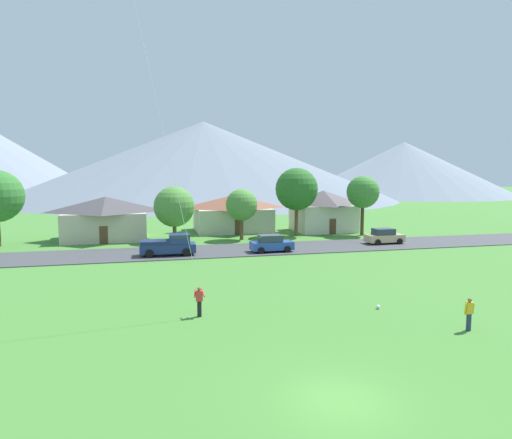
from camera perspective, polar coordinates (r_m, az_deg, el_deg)
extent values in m
plane|color=#447F33|center=(17.13, 10.61, -21.64)|extent=(400.00, 400.00, 0.00)
cube|color=#424247|center=(45.48, -5.46, -4.02)|extent=(160.00, 7.61, 0.08)
cone|color=slate|center=(137.98, -6.71, 7.50)|extent=(114.76, 114.76, 23.34)
cone|color=gray|center=(167.07, 18.30, 6.17)|extent=(74.11, 74.11, 18.69)
cube|color=beige|center=(61.53, 8.54, 0.20)|extent=(7.67, 6.61, 3.57)
pyramid|color=#564C51|center=(61.32, 8.58, 2.77)|extent=(8.29, 7.14, 1.96)
cube|color=brown|center=(58.57, 9.76, -0.88)|extent=(0.90, 0.06, 2.00)
cube|color=beige|center=(56.07, -18.56, -0.75)|extent=(9.33, 7.23, 3.29)
pyramid|color=#474247|center=(55.84, -18.64, 1.85)|extent=(10.08, 7.81, 1.81)
cube|color=brown|center=(52.55, -18.86, -1.90)|extent=(0.90, 0.06, 2.00)
cube|color=beige|center=(61.02, -3.01, 0.01)|extent=(9.86, 7.92, 3.14)
pyramid|color=brown|center=(60.82, -3.02, 2.28)|extent=(10.65, 8.55, 1.73)
cube|color=brown|center=(57.21, -2.27, -0.96)|extent=(0.90, 0.06, 2.00)
cylinder|color=brown|center=(52.92, -1.85, -1.12)|extent=(0.44, 0.44, 2.75)
sphere|color=#4C8938|center=(52.65, -1.86, 1.89)|extent=(3.75, 3.75, 3.75)
cylinder|color=brown|center=(56.19, 5.17, -0.13)|extent=(0.44, 0.44, 3.90)
sphere|color=#286623|center=(55.91, 5.20, 3.88)|extent=(5.29, 5.29, 5.29)
cylinder|color=#4C3823|center=(58.16, 13.39, -0.03)|extent=(0.44, 0.44, 3.97)
sphere|color=#3D7F33|center=(57.91, 13.47, 3.43)|extent=(4.08, 4.08, 4.08)
cylinder|color=brown|center=(52.65, -10.34, -1.52)|extent=(0.44, 0.44, 2.27)
sphere|color=#4C8938|center=(52.36, -10.39, 1.62)|extent=(4.68, 4.68, 4.68)
cube|color=#2847A8|center=(44.69, 2.02, -3.34)|extent=(4.24, 1.90, 0.80)
cube|color=#2D3847|center=(44.53, 1.84, -2.41)|extent=(2.24, 1.64, 0.68)
cylinder|color=black|center=(46.01, 3.29, -3.43)|extent=(0.65, 0.26, 0.64)
cylinder|color=black|center=(44.29, 4.04, -3.80)|extent=(0.65, 0.26, 0.64)
cylinder|color=black|center=(45.24, 0.04, -3.58)|extent=(0.65, 0.26, 0.64)
cylinder|color=black|center=(43.49, 0.67, -3.97)|extent=(0.65, 0.26, 0.64)
cube|color=tan|center=(51.76, 16.07, -2.29)|extent=(4.24, 1.89, 0.80)
cube|color=#2D3847|center=(51.58, 15.95, -1.48)|extent=(2.23, 1.63, 0.68)
cylinder|color=black|center=(53.27, 16.80, -2.38)|extent=(0.64, 0.25, 0.64)
cylinder|color=black|center=(51.74, 17.86, -2.66)|extent=(0.64, 0.25, 0.64)
cylinder|color=black|center=(51.91, 14.26, -2.53)|extent=(0.64, 0.25, 0.64)
cylinder|color=black|center=(50.33, 15.27, -2.82)|extent=(0.64, 0.25, 0.64)
cube|color=navy|center=(43.52, -11.18, -3.60)|extent=(5.24, 2.11, 0.84)
cube|color=navy|center=(43.43, -9.75, -2.43)|extent=(1.94, 1.88, 0.90)
cube|color=#2D3847|center=(43.39, -9.75, -2.08)|extent=(1.66, 1.91, 0.28)
cube|color=navy|center=(43.42, -12.71, -2.85)|extent=(2.74, 2.02, 0.36)
cylinder|color=black|center=(44.64, -9.01, -3.70)|extent=(0.77, 0.30, 0.76)
cylinder|color=black|center=(42.64, -8.84, -4.16)|extent=(0.77, 0.30, 0.76)
cylinder|color=black|center=(44.58, -13.39, -3.81)|extent=(0.77, 0.30, 0.76)
cylinder|color=black|center=(42.57, -13.43, -4.27)|extent=(0.77, 0.30, 0.76)
cylinder|color=black|center=(25.32, -7.23, -11.24)|extent=(0.24, 0.24, 0.88)
cube|color=red|center=(25.11, -7.25, -9.65)|extent=(0.36, 0.22, 0.58)
sphere|color=brown|center=(25.01, -7.27, -8.76)|extent=(0.21, 0.21, 0.21)
cylinder|color=red|center=(25.11, -7.78, -9.32)|extent=(0.18, 0.55, 0.37)
cylinder|color=red|center=(25.16, -6.77, -9.28)|extent=(0.18, 0.55, 0.37)
cylinder|color=silver|center=(25.20, -11.86, 11.49)|extent=(3.55, 2.06, 17.68)
cylinder|color=navy|center=(25.41, 25.49, -11.72)|extent=(0.24, 0.24, 0.88)
cube|color=yellow|center=(25.21, 25.57, -10.13)|extent=(0.36, 0.22, 0.58)
sphere|color=brown|center=(25.10, 25.61, -9.25)|extent=(0.21, 0.21, 0.21)
cylinder|color=yellow|center=(25.09, 25.17, -10.31)|extent=(0.12, 0.18, 0.59)
cylinder|color=yellow|center=(25.36, 25.95, -10.17)|extent=(0.12, 0.18, 0.59)
sphere|color=white|center=(27.52, 15.32, -10.69)|extent=(0.24, 0.24, 0.24)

